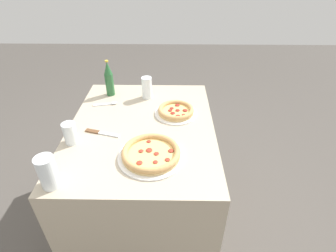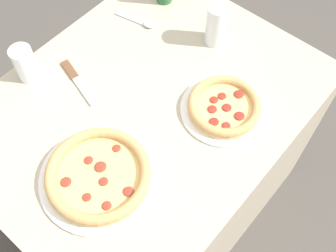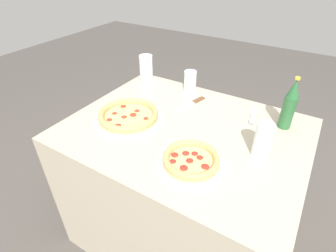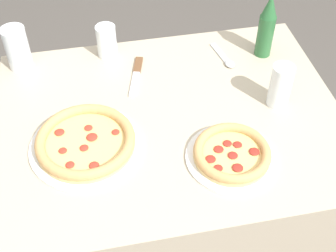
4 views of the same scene
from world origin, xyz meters
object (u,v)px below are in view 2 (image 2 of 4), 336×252
glass_orange_juice (25,64)px  knife (77,80)px  spoon (141,22)px  pizza_veggie (224,107)px  pizza_salami (98,175)px  glass_lemonade (216,26)px

glass_orange_juice → knife: 0.16m
spoon → glass_orange_juice: bearing=164.3°
pizza_veggie → spoon: size_ratio=1.69×
pizza_salami → glass_lemonade: glass_lemonade is taller
pizza_veggie → knife: size_ratio=1.30×
pizza_salami → glass_lemonade: size_ratio=2.26×
pizza_salami → spoon: pizza_salami is taller
glass_orange_juice → spoon: bearing=-15.7°
pizza_veggie → glass_lemonade: 0.29m
pizza_veggie → knife: bearing=116.7°
glass_orange_juice → knife: size_ratio=0.58×
pizza_veggie → knife: (-0.21, 0.42, -0.02)m
pizza_veggie → glass_lemonade: size_ratio=1.79×
glass_orange_juice → pizza_veggie: bearing=-62.0°
knife → spoon: bearing=3.2°
glass_orange_juice → spoon: size_ratio=0.76×
pizza_salami → spoon: size_ratio=2.14×
spoon → pizza_salami: bearing=-148.6°
pizza_salami → pizza_veggie: bearing=-17.3°
glass_orange_juice → glass_lemonade: bearing=-35.4°
pizza_veggie → pizza_salami: bearing=162.7°
pizza_salami → knife: pizza_salami is taller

